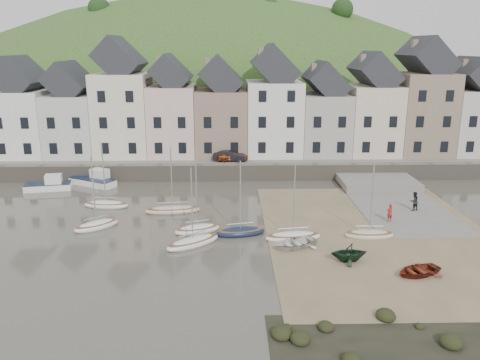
{
  "coord_description": "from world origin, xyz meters",
  "views": [
    {
      "loc": [
        -0.95,
        -36.47,
        14.7
      ],
      "look_at": [
        0.0,
        6.0,
        3.0
      ],
      "focal_mm": 36.6,
      "sensor_mm": 36.0,
      "label": 1
    }
  ],
  "objects_px": {
    "rowboat_green": "(349,252)",
    "person_red": "(390,213)",
    "rowboat_white": "(294,243)",
    "car_left": "(232,156)",
    "person_dark": "(414,201)",
    "sailboat_0": "(106,204)",
    "rowboat_red": "(418,270)",
    "car_right": "(230,156)"
  },
  "relations": [
    {
      "from": "sailboat_0",
      "to": "rowboat_white",
      "type": "height_order",
      "value": "sailboat_0"
    },
    {
      "from": "person_red",
      "to": "car_left",
      "type": "bearing_deg",
      "value": -76.89
    },
    {
      "from": "person_dark",
      "to": "rowboat_red",
      "type": "bearing_deg",
      "value": 47.28
    },
    {
      "from": "rowboat_green",
      "to": "person_dark",
      "type": "distance_m",
      "value": 13.64
    },
    {
      "from": "person_dark",
      "to": "rowboat_green",
      "type": "bearing_deg",
      "value": 27.71
    },
    {
      "from": "rowboat_red",
      "to": "rowboat_green",
      "type": "bearing_deg",
      "value": -139.41
    },
    {
      "from": "sailboat_0",
      "to": "person_dark",
      "type": "bearing_deg",
      "value": -3.78
    },
    {
      "from": "rowboat_green",
      "to": "rowboat_red",
      "type": "bearing_deg",
      "value": 57.06
    },
    {
      "from": "rowboat_red",
      "to": "person_red",
      "type": "bearing_deg",
      "value": 151.98
    },
    {
      "from": "rowboat_red",
      "to": "sailboat_0",
      "type": "bearing_deg",
      "value": -142.22
    },
    {
      "from": "sailboat_0",
      "to": "car_left",
      "type": "distance_m",
      "value": 17.05
    },
    {
      "from": "rowboat_white",
      "to": "person_dark",
      "type": "relative_size",
      "value": 2.0
    },
    {
      "from": "person_red",
      "to": "car_right",
      "type": "height_order",
      "value": "car_right"
    },
    {
      "from": "sailboat_0",
      "to": "rowboat_green",
      "type": "bearing_deg",
      "value": -32.11
    },
    {
      "from": "person_red",
      "to": "person_dark",
      "type": "height_order",
      "value": "person_dark"
    },
    {
      "from": "car_left",
      "to": "car_right",
      "type": "relative_size",
      "value": 0.93
    },
    {
      "from": "rowboat_red",
      "to": "person_dark",
      "type": "relative_size",
      "value": 1.81
    },
    {
      "from": "rowboat_white",
      "to": "car_right",
      "type": "height_order",
      "value": "car_right"
    },
    {
      "from": "rowboat_red",
      "to": "car_right",
      "type": "distance_m",
      "value": 29.5
    },
    {
      "from": "rowboat_green",
      "to": "car_right",
      "type": "xyz_separation_m",
      "value": [
        -8.3,
        24.49,
        1.51
      ]
    },
    {
      "from": "rowboat_white",
      "to": "car_left",
      "type": "relative_size",
      "value": 0.98
    },
    {
      "from": "rowboat_white",
      "to": "rowboat_red",
      "type": "bearing_deg",
      "value": 33.86
    },
    {
      "from": "rowboat_green",
      "to": "person_red",
      "type": "xyz_separation_m",
      "value": [
        5.36,
        7.79,
        0.17
      ]
    },
    {
      "from": "car_left",
      "to": "rowboat_green",
      "type": "bearing_deg",
      "value": -169.04
    },
    {
      "from": "rowboat_green",
      "to": "person_dark",
      "type": "height_order",
      "value": "person_dark"
    },
    {
      "from": "person_red",
      "to": "rowboat_green",
      "type": "bearing_deg",
      "value": 29.98
    },
    {
      "from": "person_dark",
      "to": "car_right",
      "type": "bearing_deg",
      "value": -63.13
    },
    {
      "from": "sailboat_0",
      "to": "person_red",
      "type": "xyz_separation_m",
      "value": [
        25.34,
        -4.74,
        0.64
      ]
    },
    {
      "from": "person_red",
      "to": "person_dark",
      "type": "relative_size",
      "value": 0.9
    },
    {
      "from": "rowboat_red",
      "to": "car_left",
      "type": "relative_size",
      "value": 0.88
    },
    {
      "from": "sailboat_0",
      "to": "rowboat_red",
      "type": "relative_size",
      "value": 1.99
    },
    {
      "from": "rowboat_white",
      "to": "car_left",
      "type": "height_order",
      "value": "car_left"
    },
    {
      "from": "sailboat_0",
      "to": "rowboat_green",
      "type": "xyz_separation_m",
      "value": [
        19.98,
        -12.54,
        0.47
      ]
    },
    {
      "from": "rowboat_red",
      "to": "rowboat_white",
      "type": "bearing_deg",
      "value": -142.92
    },
    {
      "from": "sailboat_0",
      "to": "rowboat_white",
      "type": "relative_size",
      "value": 1.81
    },
    {
      "from": "rowboat_white",
      "to": "rowboat_green",
      "type": "height_order",
      "value": "rowboat_green"
    },
    {
      "from": "rowboat_green",
      "to": "person_red",
      "type": "relative_size",
      "value": 1.63
    },
    {
      "from": "person_dark",
      "to": "car_right",
      "type": "distance_m",
      "value": 21.81
    },
    {
      "from": "rowboat_green",
      "to": "person_dark",
      "type": "bearing_deg",
      "value": 137.19
    },
    {
      "from": "rowboat_green",
      "to": "car_right",
      "type": "height_order",
      "value": "car_right"
    },
    {
      "from": "rowboat_red",
      "to": "car_left",
      "type": "height_order",
      "value": "car_left"
    },
    {
      "from": "rowboat_red",
      "to": "car_right",
      "type": "height_order",
      "value": "car_right"
    }
  ]
}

